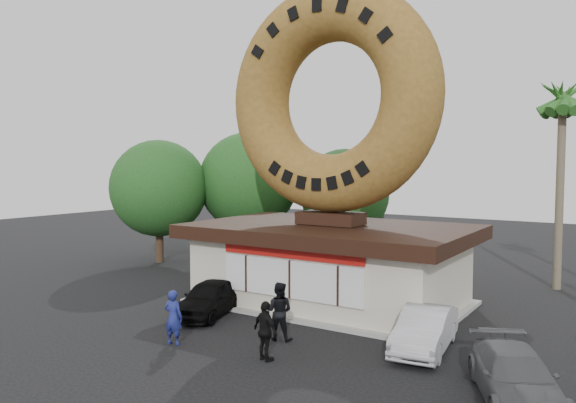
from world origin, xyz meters
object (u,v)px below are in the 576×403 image
(donut_shop, at_px, (330,261))
(car_black, at_px, (209,298))
(street_lamp, at_px, (386,186))
(car_silver, at_px, (425,329))
(giant_donut, at_px, (331,99))
(person_right, at_px, (266,331))
(car_grey, at_px, (516,377))
(person_center, at_px, (279,311))
(person_left, at_px, (173,317))

(donut_shop, height_order, car_black, donut_shop)
(donut_shop, height_order, street_lamp, street_lamp)
(car_black, bearing_deg, car_silver, -11.45)
(giant_donut, xyz_separation_m, street_lamp, (-1.86, 10.00, -3.93))
(person_right, distance_m, car_grey, 6.83)
(person_center, bearing_deg, donut_shop, -95.54)
(giant_donut, distance_m, car_black, 9.28)
(person_center, bearing_deg, car_grey, 158.20)
(person_center, bearing_deg, car_silver, -175.16)
(street_lamp, bearing_deg, giant_donut, -79.49)
(car_grey, bearing_deg, car_black, 145.96)
(person_center, xyz_separation_m, car_black, (-3.92, 1.01, -0.30))
(donut_shop, relative_size, giant_donut, 1.21)
(giant_donut, xyz_separation_m, car_grey, (8.41, -5.96, -7.79))
(person_center, height_order, car_grey, person_center)
(person_left, bearing_deg, car_black, -78.28)
(donut_shop, distance_m, person_center, 5.26)
(street_lamp, xyz_separation_m, car_black, (-1.16, -14.12, -3.82))
(car_black, bearing_deg, donut_shop, 38.00)
(giant_donut, xyz_separation_m, person_right, (1.66, -6.97, -7.52))
(person_center, xyz_separation_m, car_grey, (7.51, -0.83, -0.34))
(car_black, xyz_separation_m, car_silver, (8.29, 0.61, -0.00))
(street_lamp, relative_size, car_black, 2.05)
(street_lamp, distance_m, car_silver, 15.75)
(giant_donut, height_order, person_right, giant_donut)
(car_grey, bearing_deg, donut_shop, 119.85)
(car_silver, bearing_deg, car_black, 176.78)
(street_lamp, distance_m, car_black, 14.67)
(giant_donut, relative_size, street_lamp, 1.15)
(street_lamp, bearing_deg, car_silver, -62.18)
(street_lamp, distance_m, person_right, 17.70)
(donut_shop, bearing_deg, street_lamp, 100.50)
(giant_donut, relative_size, car_black, 2.36)
(street_lamp, relative_size, car_grey, 1.86)
(donut_shop, bearing_deg, car_grey, -35.27)
(person_right, relative_size, car_black, 0.46)
(donut_shop, distance_m, person_left, 7.60)
(donut_shop, distance_m, street_lamp, 10.54)
(giant_donut, xyz_separation_m, car_silver, (5.27, -3.51, -7.75))
(person_center, bearing_deg, giant_donut, -95.57)
(person_center, relative_size, person_right, 1.08)
(person_left, bearing_deg, giant_donut, -113.57)
(person_right, bearing_deg, person_center, -49.41)
(giant_donut, relative_size, car_grey, 2.15)
(car_black, distance_m, car_silver, 8.32)
(car_silver, bearing_deg, donut_shop, 139.05)
(person_left, xyz_separation_m, person_right, (3.33, 0.41, 0.00))
(street_lamp, height_order, car_silver, street_lamp)
(giant_donut, bearing_deg, car_silver, -33.66)
(car_black, relative_size, car_grey, 0.91)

